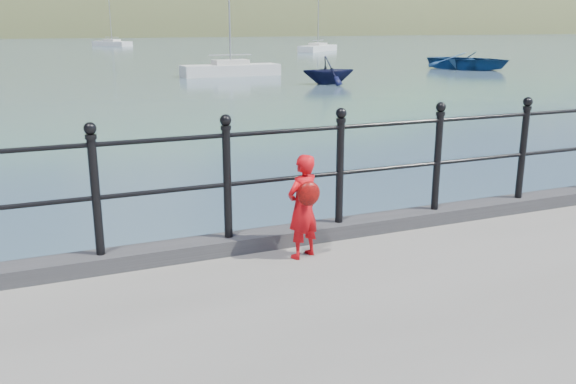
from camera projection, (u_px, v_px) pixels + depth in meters
name	position (u px, v px, depth m)	size (l,w,h in m)	color
ground	(281.00, 326.00, 6.58)	(600.00, 600.00, 0.00)	#2D4251
kerb	(286.00, 236.00, 6.16)	(60.00, 0.30, 0.15)	#28282B
railing	(286.00, 164.00, 5.96)	(18.11, 0.11, 1.20)	black
far_shore	(143.00, 92.00, 239.76)	(830.00, 200.00, 156.00)	#333A21
child	(303.00, 206.00, 5.68)	(0.43, 0.36, 1.00)	red
launch_blue	(469.00, 61.00, 43.83)	(4.33, 6.06, 1.26)	navy
launch_navy	(329.00, 70.00, 32.90)	(2.48, 2.88, 1.52)	black
sailboat_deep	(112.00, 44.00, 91.49)	(5.40, 6.76, 9.91)	silver
sailboat_far	(318.00, 48.00, 73.45)	(6.86, 6.36, 10.38)	white
sailboat_near	(231.00, 70.00, 38.42)	(6.25, 1.91, 8.53)	silver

